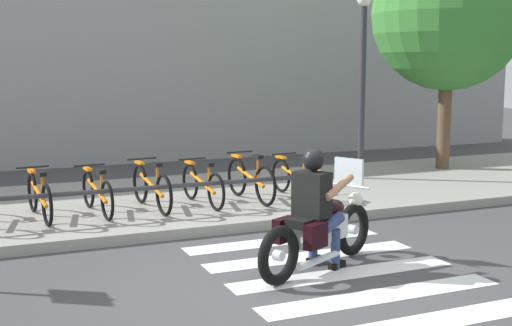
# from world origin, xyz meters

# --- Properties ---
(ground_plane) EXTENTS (48.00, 48.00, 0.00)m
(ground_plane) POSITION_xyz_m (0.00, 0.00, 0.00)
(ground_plane) COLOR #424244
(sidewalk) EXTENTS (24.00, 4.40, 0.15)m
(sidewalk) POSITION_xyz_m (0.00, 4.43, 0.07)
(sidewalk) COLOR gray
(sidewalk) RESTS_ON ground
(crosswalk_stripe_0) EXTENTS (2.80, 0.40, 0.01)m
(crosswalk_stripe_0) POSITION_xyz_m (0.72, -1.60, 0.00)
(crosswalk_stripe_0) COLOR white
(crosswalk_stripe_0) RESTS_ON ground
(crosswalk_stripe_1) EXTENTS (2.80, 0.40, 0.01)m
(crosswalk_stripe_1) POSITION_xyz_m (0.72, -0.80, 0.00)
(crosswalk_stripe_1) COLOR white
(crosswalk_stripe_1) RESTS_ON ground
(crosswalk_stripe_2) EXTENTS (2.80, 0.40, 0.01)m
(crosswalk_stripe_2) POSITION_xyz_m (0.72, 0.00, 0.00)
(crosswalk_stripe_2) COLOR white
(crosswalk_stripe_2) RESTS_ON ground
(crosswalk_stripe_3) EXTENTS (2.80, 0.40, 0.01)m
(crosswalk_stripe_3) POSITION_xyz_m (0.72, 0.80, 0.00)
(crosswalk_stripe_3) COLOR white
(crosswalk_stripe_3) RESTS_ON ground
(crosswalk_stripe_4) EXTENTS (2.80, 0.40, 0.01)m
(crosswalk_stripe_4) POSITION_xyz_m (0.72, 1.60, 0.00)
(crosswalk_stripe_4) COLOR white
(crosswalk_stripe_4) RESTS_ON ground
(motorcycle) EXTENTS (2.01, 1.11, 1.26)m
(motorcycle) POSITION_xyz_m (0.56, 0.29, 0.47)
(motorcycle) COLOR black
(motorcycle) RESTS_ON ground
(rider) EXTENTS (0.76, 0.71, 1.45)m
(rider) POSITION_xyz_m (0.49, 0.26, 0.84)
(rider) COLOR black
(rider) RESTS_ON ground
(bicycle_1) EXTENTS (0.48, 1.67, 0.74)m
(bicycle_1) POSITION_xyz_m (-2.27, 3.61, 0.49)
(bicycle_1) COLOR black
(bicycle_1) RESTS_ON sidewalk
(bicycle_2) EXTENTS (0.48, 1.62, 0.72)m
(bicycle_2) POSITION_xyz_m (-1.44, 3.61, 0.48)
(bicycle_2) COLOR black
(bicycle_2) RESTS_ON sidewalk
(bicycle_3) EXTENTS (0.48, 1.71, 0.77)m
(bicycle_3) POSITION_xyz_m (-0.60, 3.61, 0.50)
(bicycle_3) COLOR black
(bicycle_3) RESTS_ON sidewalk
(bicycle_4) EXTENTS (0.48, 1.61, 0.73)m
(bicycle_4) POSITION_xyz_m (0.24, 3.61, 0.48)
(bicycle_4) COLOR black
(bicycle_4) RESTS_ON sidewalk
(bicycle_5) EXTENTS (0.48, 1.66, 0.80)m
(bicycle_5) POSITION_xyz_m (1.07, 3.61, 0.51)
(bicycle_5) COLOR black
(bicycle_5) RESTS_ON sidewalk
(bicycle_6) EXTENTS (0.48, 1.58, 0.72)m
(bicycle_6) POSITION_xyz_m (1.91, 3.61, 0.48)
(bicycle_6) COLOR black
(bicycle_6) RESTS_ON sidewalk
(bike_rack) EXTENTS (5.62, 0.07, 0.49)m
(bike_rack) POSITION_xyz_m (-0.60, 3.06, 0.58)
(bike_rack) COLOR #333338
(bike_rack) RESTS_ON sidewalk
(street_lamp) EXTENTS (0.28, 0.28, 3.77)m
(street_lamp) POSITION_xyz_m (3.96, 4.83, 2.32)
(street_lamp) COLOR #2D2D33
(street_lamp) RESTS_ON ground
(tree_near_rack) EXTENTS (3.23, 3.23, 5.06)m
(tree_near_rack) POSITION_xyz_m (6.29, 5.23, 3.43)
(tree_near_rack) COLOR brown
(tree_near_rack) RESTS_ON ground
(building_backdrop) EXTENTS (24.00, 1.20, 6.12)m
(building_backdrop) POSITION_xyz_m (0.00, 10.13, 3.06)
(building_backdrop) COLOR #9A9A9A
(building_backdrop) RESTS_ON ground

